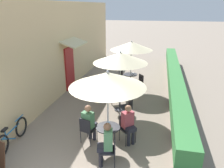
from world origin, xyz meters
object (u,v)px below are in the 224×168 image
patio_table_mid (120,98)px  cafe_chair_far_left (139,82)px  patio_table_near (108,134)px  cafe_chair_near_back (87,128)px  seated_patron_near_left (106,143)px  cafe_chair_near_right (126,126)px  coffee_cup_near (108,123)px  cafe_chair_far_right (123,75)px  cafe_chair_near_left (110,148)px  patio_umbrella_mid (120,58)px  coffee_cup_far (133,73)px  patio_umbrella_near (108,80)px  coffee_cup_mid (123,92)px  cafe_chair_mid_left (113,92)px  patio_umbrella_far (131,46)px  seated_patron_near_right (129,123)px  patio_table_far (130,78)px  cafe_chair_mid_right (128,105)px  bicycle_leaning (12,135)px  seated_patron_near_back (89,122)px

patio_table_mid → cafe_chair_far_left: cafe_chair_far_left is taller
patio_table_near → cafe_chair_near_back: cafe_chair_near_back is taller
seated_patron_near_left → cafe_chair_near_right: 1.26m
coffee_cup_near → cafe_chair_far_right: 5.58m
patio_table_near → cafe_chair_far_left: size_ratio=0.84×
cafe_chair_near_left → cafe_chair_near_back: (-0.90, 0.79, 0.00)m
patio_umbrella_mid → coffee_cup_far: 2.97m
patio_umbrella_near → patio_table_mid: (-0.13, 2.60, -1.66)m
cafe_chair_near_left → seated_patron_near_left: bearing=90.0°
coffee_cup_mid → coffee_cup_far: (0.07, 2.57, 0.00)m
cafe_chair_mid_left → patio_umbrella_far: bearing=137.9°
patio_table_mid → cafe_chair_far_right: 3.12m
patio_umbrella_far → cafe_chair_far_left: bearing=-45.1°
seated_patron_near_right → patio_table_far: (-0.59, 4.76, -0.19)m
patio_umbrella_mid → patio_umbrella_far: bearing=88.5°
patio_table_near → coffee_cup_mid: bearing=90.0°
cafe_chair_near_right → cafe_chair_mid_right: size_ratio=1.00×
coffee_cup_near → coffee_cup_mid: bearing=89.4°
seated_patron_near_left → bicycle_leaning: bearing=73.2°
cafe_chair_near_left → patio_umbrella_far: size_ratio=0.36×
cafe_chair_mid_left → patio_umbrella_far: 2.66m
patio_table_near → cafe_chair_near_left: cafe_chair_near_left is taller
cafe_chair_mid_left → cafe_chair_mid_right: same height
coffee_cup_near → cafe_chair_mid_left: size_ratio=0.10×
patio_umbrella_near → cafe_chair_mid_left: size_ratio=2.77×
seated_patron_near_right → patio_table_mid: size_ratio=1.71×
patio_umbrella_mid → patio_table_mid: bearing=82.9°
cafe_chair_mid_right → coffee_cup_far: size_ratio=9.67×
cafe_chair_near_right → cafe_chair_mid_right: (-0.18, 1.51, 0.00)m
patio_umbrella_far → cafe_chair_far_right: size_ratio=2.77×
seated_patron_near_back → coffee_cup_mid: seated_patron_near_back is taller
patio_table_far → cafe_chair_near_right: bearing=-83.7°
cafe_chair_near_left → seated_patron_near_right: (0.31, 1.09, 0.17)m
patio_table_mid → cafe_chair_far_right: size_ratio=0.84×
seated_patron_near_right → coffee_cup_far: bearing=-126.9°
cafe_chair_near_left → coffee_cup_near: 0.87m
cafe_chair_near_right → coffee_cup_far: bearing=-127.7°
cafe_chair_near_left → patio_umbrella_mid: patio_umbrella_mid is taller
cafe_chair_far_right → seated_patron_near_left: bearing=-32.7°
cafe_chair_near_right → patio_umbrella_far: 4.99m
coffee_cup_near → patio_umbrella_mid: (-0.10, 2.46, 1.39)m
coffee_cup_mid → bicycle_leaning: (-2.85, -3.09, -0.44)m
cafe_chair_far_right → bicycle_leaning: cafe_chair_far_right is taller
seated_patron_near_back → cafe_chair_mid_left: bearing=105.3°
cafe_chair_near_left → cafe_chair_far_right: bearing=-5.5°
cafe_chair_near_right → cafe_chair_far_left: (-0.02, 4.19, 0.00)m
cafe_chair_near_left → cafe_chair_mid_right: (0.05, 2.69, 0.00)m
patio_umbrella_mid → cafe_chair_mid_right: patio_umbrella_mid is taller
seated_patron_near_left → patio_umbrella_mid: 3.60m
patio_table_near → patio_table_far: 5.20m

